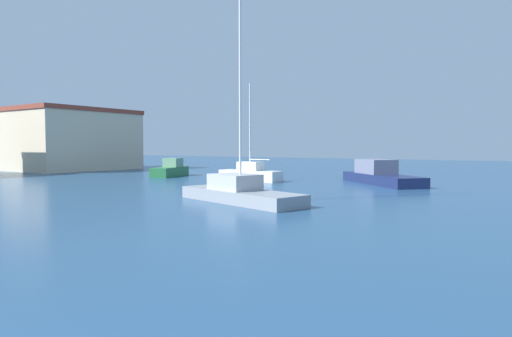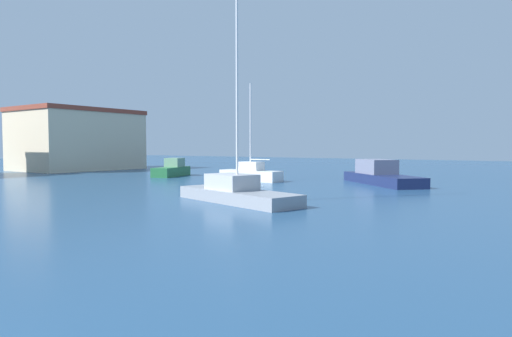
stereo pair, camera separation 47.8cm
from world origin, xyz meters
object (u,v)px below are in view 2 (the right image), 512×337
(sailboat_white_behind_lamppost, at_px, (251,173))
(motorboat_green_outer_mooring, at_px, (172,170))
(motorboat_navy_far_right, at_px, (380,175))
(sailboat_grey_distant_east, at_px, (236,191))

(sailboat_white_behind_lamppost, distance_m, motorboat_green_outer_mooring, 9.40)
(sailboat_white_behind_lamppost, height_order, motorboat_navy_far_right, sailboat_white_behind_lamppost)
(sailboat_white_behind_lamppost, height_order, sailboat_grey_distant_east, sailboat_grey_distant_east)
(sailboat_grey_distant_east, bearing_deg, motorboat_green_outer_mooring, 54.21)
(motorboat_green_outer_mooring, height_order, sailboat_grey_distant_east, sailboat_grey_distant_east)
(sailboat_grey_distant_east, relative_size, motorboat_navy_far_right, 1.57)
(sailboat_white_behind_lamppost, height_order, motorboat_green_outer_mooring, sailboat_white_behind_lamppost)
(sailboat_grey_distant_east, bearing_deg, sailboat_white_behind_lamppost, 32.15)
(motorboat_navy_far_right, bearing_deg, motorboat_green_outer_mooring, 98.03)
(motorboat_green_outer_mooring, xyz_separation_m, sailboat_grey_distant_east, (-12.00, -16.65, -0.05))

